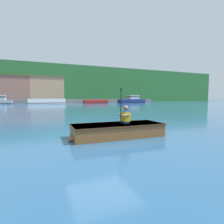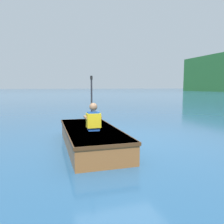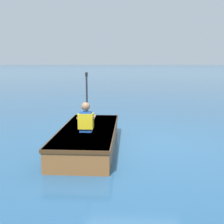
# 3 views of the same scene
# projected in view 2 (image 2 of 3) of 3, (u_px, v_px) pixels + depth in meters

# --- Properties ---
(ground_plane) EXTENTS (300.00, 300.00, 0.00)m
(ground_plane) POSITION_uv_depth(u_px,v_px,m) (128.00, 141.00, 5.46)
(ground_plane) COLOR #28567F
(rowboat_foreground) EXTENTS (3.12, 1.18, 0.43)m
(rowboat_foreground) POSITION_uv_depth(u_px,v_px,m) (91.00, 136.00, 4.99)
(rowboat_foreground) COLOR brown
(rowboat_foreground) RESTS_ON ground
(person_paddler) EXTENTS (0.33, 0.36, 1.16)m
(person_paddler) POSITION_uv_depth(u_px,v_px,m) (93.00, 118.00, 4.62)
(person_paddler) COLOR #1E4CA5
(person_paddler) RESTS_ON rowboat_foreground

